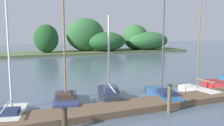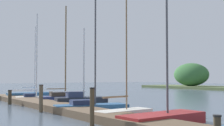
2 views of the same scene
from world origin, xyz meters
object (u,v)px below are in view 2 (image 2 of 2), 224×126
at_px(sailboat_4, 92,105).
at_px(sailboat_5, 125,111).
at_px(sailboat_3, 81,100).
at_px(sailboat_6, 166,117).
at_px(mooring_piling_2, 41,98).
at_px(sailboat_2, 63,97).
at_px(mooring_piling_3, 92,107).
at_px(mooring_piling_1, 10,97).
at_px(sailboat_0, 33,95).
at_px(sailboat_1, 35,96).

bearing_deg(sailboat_4, sailboat_5, -75.31).
xyz_separation_m(sailboat_3, sailboat_6, (8.69, -1.00, -0.11)).
distance_m(sailboat_6, mooring_piling_2, 7.26).
xyz_separation_m(sailboat_2, mooring_piling_3, (10.09, -3.58, 0.34)).
height_order(sailboat_3, sailboat_4, sailboat_4).
xyz_separation_m(mooring_piling_1, mooring_piling_2, (5.45, 0.10, 0.23)).
bearing_deg(sailboat_2, mooring_piling_3, -96.70).
bearing_deg(mooring_piling_1, mooring_piling_2, 1.09).
xyz_separation_m(sailboat_2, mooring_piling_2, (4.59, -3.48, 0.34)).
xyz_separation_m(sailboat_3, sailboat_4, (3.19, -1.09, -0.05)).
bearing_deg(sailboat_0, sailboat_5, -87.39).
bearing_deg(mooring_piling_1, sailboat_1, 129.35).
distance_m(sailboat_2, sailboat_6, 11.44).
distance_m(mooring_piling_1, mooring_piling_2, 5.46).
bearing_deg(sailboat_1, sailboat_3, -65.29).
xyz_separation_m(sailboat_3, mooring_piling_1, (-3.56, -3.59, 0.11)).
bearing_deg(sailboat_1, sailboat_0, 85.83).
bearing_deg(mooring_piling_1, sailboat_2, 76.58).
distance_m(sailboat_1, sailboat_2, 3.09).
distance_m(sailboat_3, mooring_piling_3, 8.22).
xyz_separation_m(sailboat_5, sailboat_6, (2.61, 0.02, -0.03)).
bearing_deg(sailboat_2, sailboat_1, 123.63).
height_order(sailboat_6, mooring_piling_2, sailboat_6).
bearing_deg(mooring_piling_3, sailboat_2, 160.45).
distance_m(sailboat_0, sailboat_6, 16.77).
xyz_separation_m(sailboat_4, mooring_piling_3, (4.20, -2.50, 0.40)).
xyz_separation_m(sailboat_4, mooring_piling_2, (-1.30, -2.39, 0.39)).
relative_size(mooring_piling_2, mooring_piling_3, 1.00).
bearing_deg(sailboat_0, mooring_piling_3, -96.50).
distance_m(sailboat_2, mooring_piling_2, 5.77).
bearing_deg(mooring_piling_2, mooring_piling_3, -1.10).
distance_m(sailboat_3, mooring_piling_2, 3.98).
bearing_deg(sailboat_3, sailboat_1, 114.27).
bearing_deg(mooring_piling_1, mooring_piling_3, -0.01).
distance_m(sailboat_5, mooring_piling_1, 9.98).
relative_size(sailboat_5, mooring_piling_3, 5.40).
height_order(sailboat_1, sailboat_6, sailboat_1).
bearing_deg(mooring_piling_2, sailboat_0, 162.34).
bearing_deg(sailboat_0, sailboat_3, -82.27).
xyz_separation_m(sailboat_1, sailboat_2, (2.89, 1.10, 0.02)).
xyz_separation_m(sailboat_3, sailboat_5, (6.08, -1.02, -0.07)).
distance_m(sailboat_4, sailboat_6, 5.50).
relative_size(sailboat_0, sailboat_2, 0.89).
bearing_deg(sailboat_1, mooring_piling_3, -87.31).
bearing_deg(mooring_piling_1, sailboat_4, 20.32).
xyz_separation_m(mooring_piling_1, mooring_piling_3, (10.95, -0.00, 0.24)).
relative_size(sailboat_2, sailboat_4, 0.91).
bearing_deg(sailboat_5, sailboat_2, 78.55).
bearing_deg(sailboat_5, sailboat_6, -94.37).
distance_m(sailboat_3, sailboat_4, 3.37).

